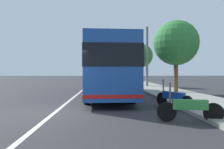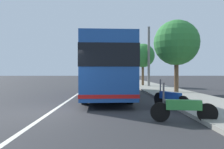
{
  "view_description": "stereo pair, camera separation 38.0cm",
  "coord_description": "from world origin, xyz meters",
  "px_view_note": "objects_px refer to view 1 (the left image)",
  "views": [
    {
      "loc": [
        -8.63,
        -1.94,
        1.57
      ],
      "look_at": [
        7.92,
        -2.56,
        1.45
      ],
      "focal_mm": 35.16,
      "sensor_mm": 36.0,
      "label": 1
    },
    {
      "loc": [
        -8.64,
        -2.32,
        1.57
      ],
      "look_at": [
        7.92,
        -2.56,
        1.45
      ],
      "focal_mm": 35.16,
      "sensor_mm": 36.0,
      "label": 2
    }
  ],
  "objects_px": {
    "motorcycle_nearest_curb": "(189,108)",
    "utility_pole": "(147,57)",
    "coach_bus": "(106,68)",
    "car_behind_bus": "(90,76)",
    "motorcycle_angled": "(173,98)",
    "roadside_tree_mid_block": "(176,43)",
    "roadside_tree_far_block": "(141,56)",
    "car_side_street": "(105,77)"
  },
  "relations": [
    {
      "from": "motorcycle_nearest_curb",
      "to": "utility_pole",
      "type": "relative_size",
      "value": 0.31
    },
    {
      "from": "coach_bus",
      "to": "car_behind_bus",
      "type": "xyz_separation_m",
      "value": [
        40.79,
        3.76,
        -1.2
      ]
    },
    {
      "from": "motorcycle_angled",
      "to": "motorcycle_nearest_curb",
      "type": "bearing_deg",
      "value": 149.25
    },
    {
      "from": "motorcycle_nearest_curb",
      "to": "utility_pole",
      "type": "xyz_separation_m",
      "value": [
        17.0,
        -2.01,
        2.85
      ]
    },
    {
      "from": "motorcycle_nearest_curb",
      "to": "motorcycle_angled",
      "type": "height_order",
      "value": "motorcycle_angled"
    },
    {
      "from": "roadside_tree_mid_block",
      "to": "motorcycle_angled",
      "type": "bearing_deg",
      "value": 160.75
    },
    {
      "from": "motorcycle_angled",
      "to": "roadside_tree_far_block",
      "type": "xyz_separation_m",
      "value": [
        15.74,
        -1.25,
        3.08
      ]
    },
    {
      "from": "utility_pole",
      "to": "coach_bus",
      "type": "bearing_deg",
      "value": 152.72
    },
    {
      "from": "motorcycle_nearest_curb",
      "to": "roadside_tree_far_block",
      "type": "height_order",
      "value": "roadside_tree_far_block"
    },
    {
      "from": "car_side_street",
      "to": "roadside_tree_far_block",
      "type": "xyz_separation_m",
      "value": [
        -18.97,
        -4.17,
        2.83
      ]
    },
    {
      "from": "coach_bus",
      "to": "car_behind_bus",
      "type": "height_order",
      "value": "coach_bus"
    },
    {
      "from": "coach_bus",
      "to": "roadside_tree_far_block",
      "type": "xyz_separation_m",
      "value": [
        10.29,
        -4.16,
        1.64
      ]
    },
    {
      "from": "coach_bus",
      "to": "car_side_street",
      "type": "xyz_separation_m",
      "value": [
        29.27,
        0.01,
        -1.18
      ]
    },
    {
      "from": "motorcycle_nearest_curb",
      "to": "car_side_street",
      "type": "xyz_separation_m",
      "value": [
        37.34,
        2.6,
        0.26
      ]
    },
    {
      "from": "car_behind_bus",
      "to": "motorcycle_angled",
      "type": "bearing_deg",
      "value": 7.94
    },
    {
      "from": "coach_bus",
      "to": "roadside_tree_far_block",
      "type": "bearing_deg",
      "value": -24.45
    },
    {
      "from": "car_side_street",
      "to": "roadside_tree_mid_block",
      "type": "height_order",
      "value": "roadside_tree_mid_block"
    },
    {
      "from": "motorcycle_nearest_curb",
      "to": "car_behind_bus",
      "type": "relative_size",
      "value": 0.47
    },
    {
      "from": "car_side_street",
      "to": "car_behind_bus",
      "type": "distance_m",
      "value": 12.12
    },
    {
      "from": "coach_bus",
      "to": "roadside_tree_far_block",
      "type": "relative_size",
      "value": 2.47
    },
    {
      "from": "roadside_tree_far_block",
      "to": "utility_pole",
      "type": "distance_m",
      "value": 1.45
    },
    {
      "from": "car_side_street",
      "to": "car_behind_bus",
      "type": "relative_size",
      "value": 1.01
    },
    {
      "from": "car_behind_bus",
      "to": "motorcycle_nearest_curb",
      "type": "bearing_deg",
      "value": 7.13
    },
    {
      "from": "motorcycle_angled",
      "to": "utility_pole",
      "type": "bearing_deg",
      "value": -30.5
    },
    {
      "from": "motorcycle_angled",
      "to": "utility_pole",
      "type": "xyz_separation_m",
      "value": [
        14.37,
        -1.69,
        2.83
      ]
    },
    {
      "from": "car_behind_bus",
      "to": "roadside_tree_far_block",
      "type": "distance_m",
      "value": 31.64
    },
    {
      "from": "car_side_street",
      "to": "utility_pole",
      "type": "relative_size",
      "value": 0.67
    },
    {
      "from": "roadside_tree_far_block",
      "to": "coach_bus",
      "type": "bearing_deg",
      "value": 157.98
    },
    {
      "from": "car_behind_bus",
      "to": "roadside_tree_far_block",
      "type": "bearing_deg",
      "value": 14.28
    },
    {
      "from": "roadside_tree_mid_block",
      "to": "utility_pole",
      "type": "bearing_deg",
      "value": 5.91
    },
    {
      "from": "motorcycle_angled",
      "to": "roadside_tree_mid_block",
      "type": "relative_size",
      "value": 0.38
    },
    {
      "from": "motorcycle_nearest_curb",
      "to": "roadside_tree_far_block",
      "type": "bearing_deg",
      "value": -85.8
    },
    {
      "from": "coach_bus",
      "to": "motorcycle_nearest_curb",
      "type": "distance_m",
      "value": 8.6
    },
    {
      "from": "roadside_tree_mid_block",
      "to": "roadside_tree_far_block",
      "type": "relative_size",
      "value": 1.13
    },
    {
      "from": "motorcycle_angled",
      "to": "car_behind_bus",
      "type": "xyz_separation_m",
      "value": [
        46.24,
        6.67,
        0.23
      ]
    },
    {
      "from": "coach_bus",
      "to": "utility_pole",
      "type": "height_order",
      "value": "utility_pole"
    },
    {
      "from": "car_side_street",
      "to": "utility_pole",
      "type": "xyz_separation_m",
      "value": [
        -20.34,
        -4.61,
        2.58
      ]
    },
    {
      "from": "car_side_street",
      "to": "roadside_tree_mid_block",
      "type": "relative_size",
      "value": 0.8
    },
    {
      "from": "roadside_tree_mid_block",
      "to": "coach_bus",
      "type": "bearing_deg",
      "value": 106.39
    },
    {
      "from": "utility_pole",
      "to": "motorcycle_nearest_curb",
      "type": "bearing_deg",
      "value": 173.25
    },
    {
      "from": "car_behind_bus",
      "to": "utility_pole",
      "type": "distance_m",
      "value": 33.04
    },
    {
      "from": "motorcycle_nearest_curb",
      "to": "utility_pole",
      "type": "bearing_deg",
      "value": -87.66
    }
  ]
}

